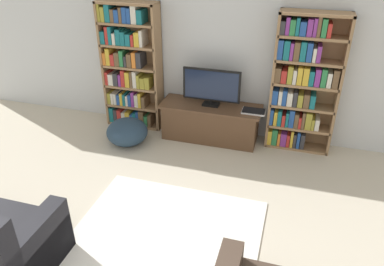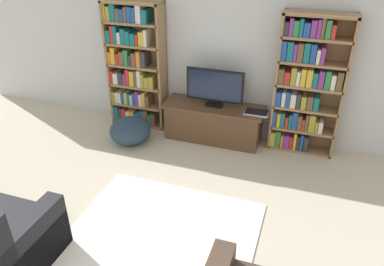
{
  "view_description": "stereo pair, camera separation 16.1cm",
  "coord_description": "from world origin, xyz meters",
  "px_view_note": "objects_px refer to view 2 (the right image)",
  "views": [
    {
      "loc": [
        1.08,
        -0.94,
        2.87
      ],
      "look_at": [
        -0.02,
        2.78,
        0.7
      ],
      "focal_mm": 35.0,
      "sensor_mm": 36.0,
      "label": 1
    },
    {
      "loc": [
        1.23,
        -0.89,
        2.87
      ],
      "look_at": [
        -0.02,
        2.78,
        0.7
      ],
      "focal_mm": 35.0,
      "sensor_mm": 36.0,
      "label": 2
    }
  ],
  "objects_px": {
    "television": "(215,87)",
    "bookshelf_right": "(306,86)",
    "bookshelf_left": "(135,66)",
    "tv_stand": "(213,122)",
    "laptop": "(257,112)",
    "beanbag_ottoman": "(130,131)"
  },
  "relations": [
    {
      "from": "television",
      "to": "bookshelf_right",
      "type": "bearing_deg",
      "value": 5.83
    },
    {
      "from": "bookshelf_left",
      "to": "tv_stand",
      "type": "height_order",
      "value": "bookshelf_left"
    },
    {
      "from": "bookshelf_right",
      "to": "television",
      "type": "relative_size",
      "value": 2.31
    },
    {
      "from": "tv_stand",
      "to": "television",
      "type": "bearing_deg",
      "value": 90.0
    },
    {
      "from": "television",
      "to": "laptop",
      "type": "xyz_separation_m",
      "value": [
        0.63,
        -0.06,
        -0.28
      ]
    },
    {
      "from": "tv_stand",
      "to": "laptop",
      "type": "xyz_separation_m",
      "value": [
        0.63,
        -0.05,
        0.29
      ]
    },
    {
      "from": "laptop",
      "to": "beanbag_ottoman",
      "type": "distance_m",
      "value": 1.87
    },
    {
      "from": "laptop",
      "to": "beanbag_ottoman",
      "type": "bearing_deg",
      "value": -165.82
    },
    {
      "from": "beanbag_ottoman",
      "to": "bookshelf_left",
      "type": "bearing_deg",
      "value": 105.51
    },
    {
      "from": "laptop",
      "to": "beanbag_ottoman",
      "type": "xyz_separation_m",
      "value": [
        -1.77,
        -0.45,
        -0.37
      ]
    },
    {
      "from": "bookshelf_left",
      "to": "television",
      "type": "xyz_separation_m",
      "value": [
        1.32,
        -0.12,
        -0.12
      ]
    },
    {
      "from": "bookshelf_right",
      "to": "laptop",
      "type": "height_order",
      "value": "bookshelf_right"
    },
    {
      "from": "bookshelf_left",
      "to": "laptop",
      "type": "xyz_separation_m",
      "value": [
        1.95,
        -0.18,
        -0.4
      ]
    },
    {
      "from": "bookshelf_left",
      "to": "television",
      "type": "height_order",
      "value": "bookshelf_left"
    },
    {
      "from": "tv_stand",
      "to": "beanbag_ottoman",
      "type": "xyz_separation_m",
      "value": [
        -1.14,
        -0.49,
        -0.09
      ]
    },
    {
      "from": "laptop",
      "to": "beanbag_ottoman",
      "type": "height_order",
      "value": "laptop"
    },
    {
      "from": "tv_stand",
      "to": "laptop",
      "type": "bearing_deg",
      "value": -4.17
    },
    {
      "from": "bookshelf_left",
      "to": "television",
      "type": "distance_m",
      "value": 1.33
    },
    {
      "from": "tv_stand",
      "to": "beanbag_ottoman",
      "type": "bearing_deg",
      "value": -156.56
    },
    {
      "from": "bookshelf_left",
      "to": "laptop",
      "type": "relative_size",
      "value": 5.84
    },
    {
      "from": "bookshelf_right",
      "to": "television",
      "type": "distance_m",
      "value": 1.24
    },
    {
      "from": "bookshelf_left",
      "to": "bookshelf_right",
      "type": "xyz_separation_m",
      "value": [
        2.54,
        0.0,
        0.01
      ]
    }
  ]
}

